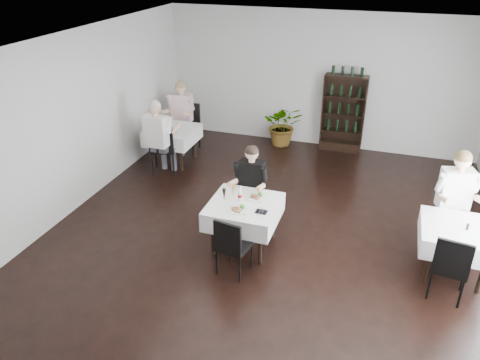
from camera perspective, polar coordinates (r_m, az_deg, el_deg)
name	(u,v)px	position (r m, az deg, el deg)	size (l,w,h in m)	color
room_shell	(264,161)	(6.57, 3.00, 2.27)	(9.00, 9.00, 9.00)	black
wine_shelf	(343,114)	(10.68, 12.45, 7.83)	(0.90, 0.28, 1.75)	black
main_table	(244,212)	(7.06, 0.48, -3.88)	(1.03, 1.03, 0.77)	black
left_table	(172,135)	(9.98, -8.24, 5.44)	(0.98, 0.98, 0.77)	black
right_table	(457,237)	(7.16, 24.93, -6.28)	(0.98, 0.98, 0.77)	black
potted_tree	(283,125)	(10.89, 5.29, 6.71)	(0.87, 0.75, 0.97)	#28581E
main_chair_far	(250,195)	(7.74, 1.17, -1.78)	(0.49, 0.49, 0.91)	black
main_chair_near	(232,244)	(6.53, -1.02, -7.78)	(0.48, 0.49, 0.91)	black
left_chair_far	(188,124)	(10.62, -6.35, 6.79)	(0.50, 0.50, 1.06)	black
left_chair_near	(162,146)	(9.50, -9.43, 4.13)	(0.61, 0.62, 1.06)	black
right_chair_far	(453,213)	(7.78, 24.53, -3.67)	(0.61, 0.61, 1.05)	black
right_chair_near	(451,264)	(6.68, 24.32, -9.34)	(0.51, 0.51, 0.97)	black
diner_main	(250,182)	(7.44, 1.23, -0.25)	(0.55, 0.55, 1.45)	#3D3D44
diner_left_far	(181,111)	(10.49, -7.25, 8.31)	(0.60, 0.60, 1.58)	#3D3D44
diner_left_near	(159,132)	(9.30, -9.88, 5.75)	(0.61, 0.62, 1.61)	#3D3D44
diner_right_far	(457,196)	(7.53, 24.96, -1.73)	(0.68, 0.72, 1.63)	#3D3D44
plate_far	(257,197)	(7.12, 2.05, -2.07)	(0.27, 0.27, 0.08)	white
plate_near	(238,209)	(6.79, -0.24, -3.59)	(0.32, 0.32, 0.08)	white
pilsner_dark	(224,195)	(7.00, -1.95, -1.78)	(0.06, 0.06, 0.26)	black
pilsner_lager	(234,190)	(7.12, -0.79, -1.27)	(0.06, 0.06, 0.26)	#B48A2E
coke_bottle	(240,195)	(7.00, -0.01, -1.82)	(0.07, 0.07, 0.25)	silver
napkin_cutlery	(261,212)	(6.77, 2.62, -3.87)	(0.17, 0.19, 0.02)	black
pepper_mill	(468,227)	(7.06, 26.00, -5.14)	(0.04, 0.04, 0.09)	black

